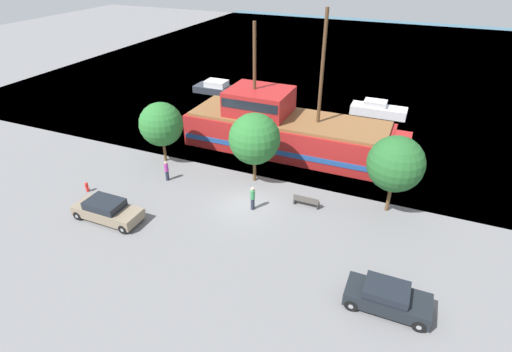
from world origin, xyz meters
name	(u,v)px	position (x,y,z in m)	size (l,w,h in m)	color
ground_plane	(247,204)	(0.00, 0.00, 0.00)	(160.00, 160.00, 0.00)	slate
water_surface	(361,59)	(0.00, 44.00, 0.00)	(80.00, 80.00, 0.00)	#38667F
pirate_ship	(285,129)	(-0.56, 9.35, 1.92)	(19.05, 5.62, 12.02)	#A31E1E
moored_boat_dockside	(219,89)	(-13.00, 20.71, 0.57)	(6.48, 2.34, 1.52)	#2D333D
moored_boat_outer	(378,110)	(5.96, 20.90, 0.62)	(5.77, 1.97, 1.58)	silver
parked_car_curb_front	(107,210)	(-7.81, -5.24, 0.72)	(4.63, 1.91, 1.45)	#7F705B
parked_car_curb_mid	(387,298)	(10.27, -5.73, 0.72)	(4.16, 1.89, 1.43)	black
fire_hydrant	(87,187)	(-11.63, -3.11, 0.41)	(0.42, 0.25, 0.76)	red
bench_promenade_east	(306,201)	(3.92, 1.39, 0.44)	(1.81, 0.45, 0.85)	#4C4742
pedestrian_walking_near	(167,171)	(-7.07, 0.62, 0.82)	(0.32, 0.32, 1.62)	#232838
pedestrian_walking_far	(253,198)	(0.60, -0.39, 0.90)	(0.32, 0.32, 1.77)	#232838
tree_row_east	(161,124)	(-9.07, 3.29, 3.32)	(3.57, 3.57, 5.11)	brown
tree_row_mideast	(254,139)	(-0.82, 3.25, 3.55)	(3.84, 3.84, 5.48)	brown
tree_row_midwest	(396,164)	(9.20, 3.14, 3.65)	(3.71, 3.71, 5.51)	brown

